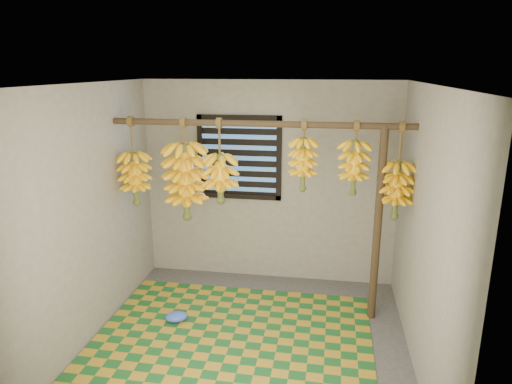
% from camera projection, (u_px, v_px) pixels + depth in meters
% --- Properties ---
extents(floor, '(3.00, 3.00, 0.01)m').
position_uv_depth(floor, '(247.00, 345.00, 4.31)').
color(floor, '#464646').
rests_on(floor, ground).
extents(ceiling, '(3.00, 3.00, 0.01)m').
position_uv_depth(ceiling, '(245.00, 84.00, 3.67)').
color(ceiling, silver).
rests_on(ceiling, wall_back).
extents(wall_back, '(3.00, 0.01, 2.40)m').
position_uv_depth(wall_back, '(269.00, 183.00, 5.42)').
color(wall_back, gray).
rests_on(wall_back, floor).
extents(wall_left, '(0.01, 3.00, 2.40)m').
position_uv_depth(wall_left, '(86.00, 216.00, 4.22)').
color(wall_left, gray).
rests_on(wall_left, floor).
extents(wall_right, '(0.01, 3.00, 2.40)m').
position_uv_depth(wall_right, '(425.00, 235.00, 3.76)').
color(wall_right, gray).
rests_on(wall_right, floor).
extents(window, '(1.00, 0.04, 1.00)m').
position_uv_depth(window, '(239.00, 158.00, 5.37)').
color(window, black).
rests_on(window, wall_back).
extents(hanging_pole, '(3.00, 0.06, 0.06)m').
position_uv_depth(hanging_pole, '(258.00, 124.00, 4.44)').
color(hanging_pole, '#463620').
rests_on(hanging_pole, wall_left).
extents(support_post, '(0.08, 0.08, 2.00)m').
position_uv_depth(support_post, '(378.00, 227.00, 4.52)').
color(support_post, '#463620').
rests_on(support_post, floor).
extents(woven_mat, '(2.67, 2.14, 0.01)m').
position_uv_depth(woven_mat, '(232.00, 341.00, 4.36)').
color(woven_mat, '#1B5D26').
rests_on(woven_mat, floor).
extents(plastic_bag, '(0.27, 0.24, 0.09)m').
position_uv_depth(plastic_bag, '(176.00, 317.00, 4.68)').
color(plastic_bag, '#3E5FEA').
rests_on(plastic_bag, woven_mat).
extents(banana_bunch_a, '(0.32, 0.32, 0.93)m').
position_uv_depth(banana_bunch_a, '(135.00, 178.00, 4.80)').
color(banana_bunch_a, brown).
rests_on(banana_bunch_a, hanging_pole).
extents(banana_bunch_b, '(0.44, 0.44, 1.06)m').
position_uv_depth(banana_bunch_b, '(186.00, 182.00, 4.72)').
color(banana_bunch_b, brown).
rests_on(banana_bunch_b, hanging_pole).
extents(banana_bunch_c, '(0.35, 0.35, 0.87)m').
position_uv_depth(banana_bunch_c, '(220.00, 178.00, 4.65)').
color(banana_bunch_c, brown).
rests_on(banana_bunch_c, hanging_pole).
extents(banana_bunch_d, '(0.28, 0.28, 0.70)m').
position_uv_depth(banana_bunch_d, '(303.00, 164.00, 4.48)').
color(banana_bunch_d, brown).
rests_on(banana_bunch_d, hanging_pole).
extents(banana_bunch_e, '(0.33, 0.33, 0.95)m').
position_uv_depth(banana_bunch_e, '(396.00, 190.00, 4.40)').
color(banana_bunch_e, brown).
rests_on(banana_bunch_e, hanging_pole).
extents(banana_bunch_f, '(0.30, 0.30, 0.72)m').
position_uv_depth(banana_bunch_f, '(354.00, 168.00, 4.41)').
color(banana_bunch_f, brown).
rests_on(banana_bunch_f, hanging_pole).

